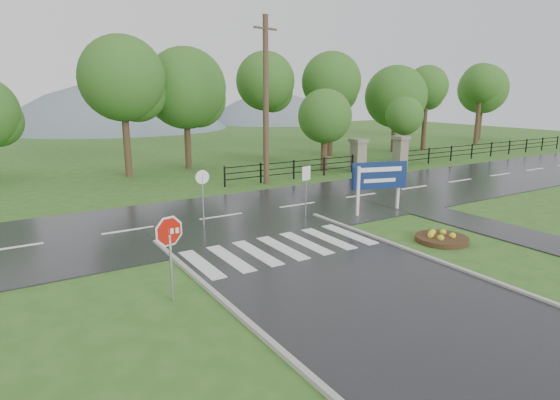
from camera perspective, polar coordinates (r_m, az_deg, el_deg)
ground at (r=12.71m, az=12.55°, el=-12.18°), size 120.00×120.00×0.00m
main_road at (r=20.58m, az=-7.17°, el=-2.10°), size 90.00×8.00×0.04m
walkway at (r=21.30m, az=21.55°, el=-2.41°), size 2.20×11.00×0.04m
crosswalk at (r=16.34m, az=0.23°, el=-5.83°), size 6.50×2.80×0.02m
pillar_west at (r=32.37m, az=9.51°, el=5.49°), size 1.00×1.00×2.24m
pillar_east at (r=35.12m, az=14.46°, el=5.84°), size 1.00×1.00×2.24m
fence_west at (r=29.27m, az=1.69°, el=3.97°), size 9.58×0.08×1.20m
fence_east at (r=43.52m, az=24.37°, el=5.83°), size 20.58×0.08×1.20m
hills at (r=76.92m, az=-21.84°, el=-3.64°), size 102.00×48.00×48.00m
treeline at (r=33.82m, az=-15.62°, el=3.49°), size 83.20×5.20×10.00m
stop_sign at (r=12.26m, az=-13.32°, el=-4.57°), size 1.06×0.28×2.44m
estate_billboard at (r=21.31m, az=12.02°, el=2.63°), size 2.57×0.82×2.32m
flower_bed at (r=18.12m, az=19.11°, el=-4.39°), size 1.89×1.89×0.38m
reg_sign_small at (r=20.17m, az=3.20°, el=2.27°), size 0.49×0.12×2.24m
reg_sign_round at (r=18.63m, az=-9.40°, el=0.93°), size 0.55×0.09×2.38m
utility_pole_east at (r=27.28m, az=-1.73°, el=11.97°), size 1.67×0.48×9.50m
entrance_tree_left at (r=32.18m, az=5.49°, el=10.12°), size 3.64×3.64×5.57m
entrance_tree_right at (r=37.24m, az=14.94°, el=9.84°), size 2.86×2.86×5.00m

